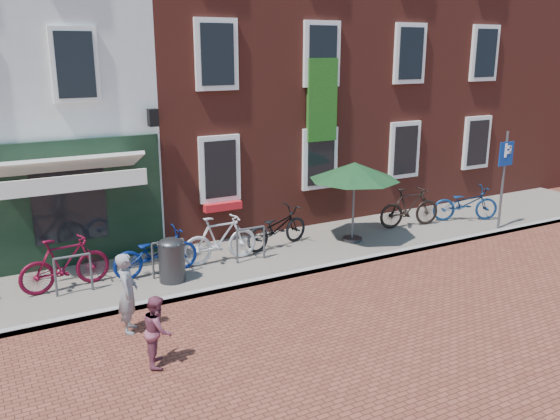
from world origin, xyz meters
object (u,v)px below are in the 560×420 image
woman (128,293)px  boy (158,330)px  bicycle_5 (410,207)px  bicycle_1 (65,263)px  bicycle_3 (220,239)px  parking_sign (504,167)px  litter_bin (171,257)px  parasol (355,168)px  bicycle_6 (465,203)px  bicycle_4 (277,228)px  bicycle_2 (156,252)px

woman → boy: woman is taller
bicycle_5 → bicycle_1: bearing=98.8°
bicycle_3 → parking_sign: bearing=-99.9°
litter_bin → bicycle_3: 1.50m
boy → bicycle_1: bicycle_1 is taller
parasol → boy: bearing=-151.1°
parasol → bicycle_6: size_ratio=1.21×
bicycle_1 → bicycle_3: bearing=-98.4°
bicycle_1 → boy: bearing=-175.0°
bicycle_4 → parking_sign: bearing=-117.6°
litter_bin → bicycle_1: bicycle_1 is taller
bicycle_1 → bicycle_3: size_ratio=1.00×
bicycle_1 → bicycle_4: bicycle_1 is taller
parasol → woman: bearing=-161.9°
bicycle_5 → bicycle_6: size_ratio=0.97×
boy → bicycle_3: size_ratio=0.63×
boy → parking_sign: bearing=-58.9°
boy → bicycle_5: (8.39, 3.72, 0.07)m
bicycle_4 → bicycle_5: (4.09, -0.25, 0.06)m
litter_bin → woman: size_ratio=0.70×
bicycle_5 → parking_sign: bearing=-113.6°
bicycle_2 → bicycle_4: bearing=-86.0°
boy → bicycle_5: bicycle_5 is taller
bicycle_3 → bicycle_6: (7.62, -0.19, -0.06)m
parking_sign → woman: bearing=-174.4°
litter_bin → parasol: 5.22m
bicycle_4 → bicycle_6: 5.96m
litter_bin → bicycle_6: size_ratio=0.54×
parasol → bicycle_4: size_ratio=1.21×
bicycle_3 → bicycle_6: bicycle_3 is taller
litter_bin → parking_sign: bearing=-4.0°
parasol → bicycle_1: (-7.09, 0.23, -1.37)m
litter_bin → bicycle_2: 0.59m
woman → bicycle_2: woman is taller
parasol → bicycle_1: parasol is taller
bicycle_1 → bicycle_6: 11.07m
bicycle_3 → bicycle_5: same height
parking_sign → boy: bearing=-167.1°
bicycle_2 → bicycle_6: size_ratio=1.00×
woman → bicycle_5: (8.51, 2.36, -0.08)m
parasol → bicycle_3: 3.89m
parasol → woman: 6.84m
bicycle_4 → parasol: bearing=-117.9°
parking_sign → boy: 10.83m
litter_bin → bicycle_4: litter_bin is taller
bicycle_1 → bicycle_2: bicycle_1 is taller
boy → bicycle_4: (4.31, 3.96, 0.02)m
woman → bicycle_4: size_ratio=0.77×
parasol → woman: size_ratio=1.57×
boy → bicycle_6: (10.24, 3.44, 0.02)m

